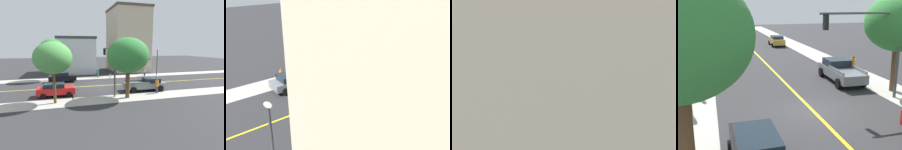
% 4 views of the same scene
% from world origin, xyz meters
% --- Properties ---
extents(ground_plane, '(140.00, 140.00, 0.00)m').
position_xyz_m(ground_plane, '(0.00, 0.00, 0.00)').
color(ground_plane, '#2D2D30').
extents(sidewalk_left, '(2.98, 126.00, 0.01)m').
position_xyz_m(sidewalk_left, '(-6.98, 0.00, 0.00)').
color(sidewalk_left, '#ADA8A0').
rests_on(sidewalk_left, ground).
extents(sidewalk_right, '(2.98, 126.00, 0.01)m').
position_xyz_m(sidewalk_right, '(6.98, 0.00, 0.00)').
color(sidewalk_right, '#ADA8A0').
rests_on(sidewalk_right, ground).
extents(road_centerline_stripe, '(0.20, 126.00, 0.00)m').
position_xyz_m(road_centerline_stripe, '(0.00, 0.00, 0.00)').
color(road_centerline_stripe, yellow).
rests_on(road_centerline_stripe, ground).
extents(street_tree_left_near, '(3.88, 3.88, 6.40)m').
position_xyz_m(street_tree_left_near, '(6.82, -5.84, 4.73)').
color(street_tree_left_near, brown).
rests_on(street_tree_left_near, ground).
extents(street_tree_right_corner, '(4.69, 4.69, 6.89)m').
position_xyz_m(street_tree_right_corner, '(6.98, 2.18, 4.87)').
color(street_tree_right_corner, brown).
rests_on(street_tree_right_corner, ground).
extents(fire_hydrant, '(0.44, 0.24, 0.79)m').
position_xyz_m(fire_hydrant, '(-6.28, 3.71, 0.39)').
color(fire_hydrant, silver).
rests_on(fire_hydrant, ground).
extents(parking_meter, '(0.12, 0.18, 1.39)m').
position_xyz_m(parking_meter, '(-6.14, 10.38, 0.92)').
color(parking_meter, '#4C4C51').
rests_on(parking_meter, ground).
extents(traffic_light_mast, '(5.68, 0.32, 5.99)m').
position_xyz_m(traffic_light_mast, '(4.36, 0.87, 4.10)').
color(traffic_light_mast, '#474C47').
rests_on(traffic_light_mast, ground).
extents(street_lamp, '(0.70, 0.36, 5.32)m').
position_xyz_m(street_lamp, '(-6.33, 13.52, 3.38)').
color(street_lamp, '#38383D').
rests_on(street_lamp, ground).
extents(red_sedan_right_curb, '(2.12, 4.35, 1.54)m').
position_xyz_m(red_sedan_right_curb, '(4.10, -5.82, 0.81)').
color(red_sedan_right_curb, red).
rests_on(red_sedan_right_curb, ground).
extents(black_sedan_left_curb, '(1.96, 4.39, 1.64)m').
position_xyz_m(black_sedan_left_curb, '(-4.22, -5.12, 0.85)').
color(black_sedan_left_curb, black).
rests_on(black_sedan_left_curb, ground).
extents(grey_pickup_truck, '(2.49, 5.57, 1.69)m').
position_xyz_m(grey_pickup_truck, '(4.49, 5.69, 0.86)').
color(grey_pickup_truck, slate).
rests_on(grey_pickup_truck, ground).
extents(pedestrian_teal_shirt, '(0.33, 0.33, 1.74)m').
position_xyz_m(pedestrian_teal_shirt, '(-6.94, 1.41, 0.93)').
color(pedestrian_teal_shirt, brown).
rests_on(pedestrian_teal_shirt, ground).
extents(pedestrian_white_shirt, '(0.33, 0.33, 1.63)m').
position_xyz_m(pedestrian_white_shirt, '(-5.98, 10.68, 0.86)').
color(pedestrian_white_shirt, black).
rests_on(pedestrian_white_shirt, ground).
extents(pedestrian_orange_shirt, '(0.40, 0.40, 1.85)m').
position_xyz_m(pedestrian_orange_shirt, '(6.07, 6.50, 0.97)').
color(pedestrian_orange_shirt, '#33384C').
rests_on(pedestrian_orange_shirt, ground).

